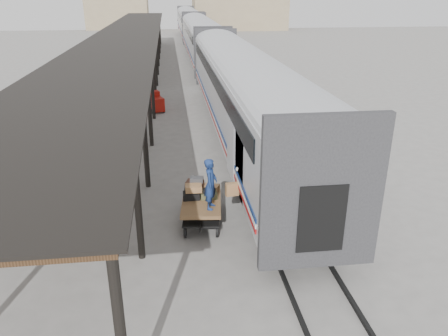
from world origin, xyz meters
name	(u,v)px	position (x,y,z in m)	size (l,w,h in m)	color
ground	(186,221)	(0.00, 0.00, 0.00)	(160.00, 160.00, 0.00)	slate
train	(202,38)	(3.19, 33.79, 2.69)	(3.45, 76.01, 4.01)	silver
canopy	(129,34)	(-3.40, 24.00, 4.00)	(4.90, 64.30, 4.15)	#422B19
rails	(202,63)	(3.20, 34.00, 0.06)	(1.54, 150.00, 0.12)	black
building_far	(239,8)	(14.00, 78.00, 4.00)	(18.00, 10.00, 8.00)	tan
building_left	(118,13)	(-10.00, 82.00, 3.00)	(12.00, 8.00, 6.00)	tan
baggage_cart	(202,205)	(0.54, -0.14, 0.65)	(1.50, 2.52, 0.86)	brown
suitcase_stack	(198,189)	(0.47, 0.19, 1.07)	(1.28, 1.04, 0.57)	#3A3A3D
luggage_tug	(155,103)	(-1.33, 14.76, 0.57)	(1.27, 1.60, 1.23)	#9B150E
porter	(211,184)	(0.79, -0.79, 1.68)	(0.60, 0.39, 1.64)	navy
pedestrian	(117,94)	(-3.77, 15.94, 0.94)	(1.10, 0.46, 1.87)	black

